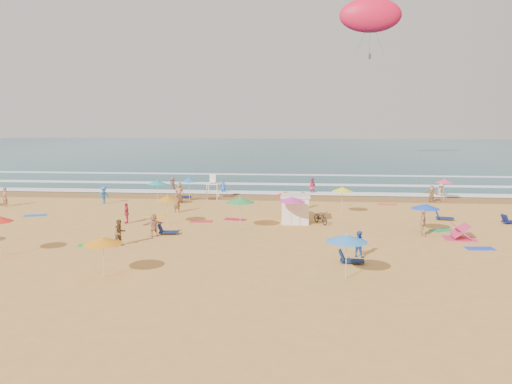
# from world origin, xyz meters

# --- Properties ---
(ground) EXTENTS (220.00, 220.00, 0.00)m
(ground) POSITION_xyz_m (0.00, 0.00, 0.00)
(ground) COLOR gold
(ground) RESTS_ON ground
(ocean) EXTENTS (220.00, 140.00, 0.18)m
(ocean) POSITION_xyz_m (0.00, 84.00, 0.00)
(ocean) COLOR #0C4756
(ocean) RESTS_ON ground
(wet_sand) EXTENTS (220.00, 220.00, 0.00)m
(wet_sand) POSITION_xyz_m (0.00, 12.50, 0.01)
(wet_sand) COLOR olive
(wet_sand) RESTS_ON ground
(surf_foam) EXTENTS (200.00, 18.70, 0.05)m
(surf_foam) POSITION_xyz_m (0.00, 21.32, 0.10)
(surf_foam) COLOR white
(surf_foam) RESTS_ON ground
(cabana) EXTENTS (2.00, 2.00, 2.00)m
(cabana) POSITION_xyz_m (4.83, 0.61, 1.00)
(cabana) COLOR silver
(cabana) RESTS_ON ground
(cabana_roof) EXTENTS (2.20, 2.20, 0.12)m
(cabana_roof) POSITION_xyz_m (4.83, 0.61, 2.06)
(cabana_roof) COLOR silver
(cabana_roof) RESTS_ON cabana
(bicycle) EXTENTS (1.44, 1.97, 0.99)m
(bicycle) POSITION_xyz_m (6.73, 0.31, 0.49)
(bicycle) COLOR black
(bicycle) RESTS_ON ground
(lifeguard_stand) EXTENTS (1.20, 1.20, 2.10)m
(lifeguard_stand) POSITION_xyz_m (-3.34, 10.88, 1.05)
(lifeguard_stand) COLOR white
(lifeguard_stand) RESTS_ON ground
(beach_umbrellas) EXTENTS (61.14, 27.48, 0.82)m
(beach_umbrellas) POSITION_xyz_m (4.10, -1.66, 2.10)
(beach_umbrellas) COLOR orange
(beach_umbrellas) RESTS_ON ground
(loungers) EXTENTS (41.85, 25.84, 0.34)m
(loungers) POSITION_xyz_m (2.67, -3.49, 0.17)
(loungers) COLOR navy
(loungers) RESTS_ON ground
(towels) EXTENTS (50.43, 21.81, 0.03)m
(towels) POSITION_xyz_m (0.77, -2.10, 0.01)
(towels) COLOR red
(towels) RESTS_ON ground
(beachgoers) EXTENTS (48.30, 26.05, 2.14)m
(beachgoers) POSITION_xyz_m (-0.80, 4.97, 0.77)
(beachgoers) COLOR brown
(beachgoers) RESTS_ON ground
(parasail) EXTENTS (10.64, 3.72, 10.37)m
(parasail) POSITION_xyz_m (16.76, 53.96, 25.37)
(parasail) COLOR red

